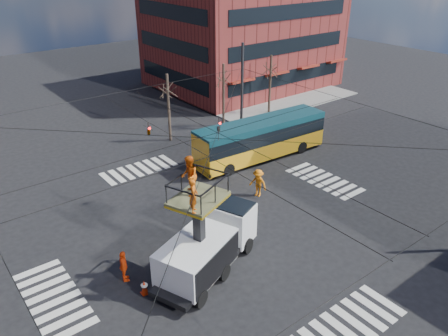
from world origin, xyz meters
TOP-DOWN VIEW (x-y plane):
  - ground at (0.00, 0.00)m, footprint 120.00×120.00m
  - sidewalk_ne at (21.00, 21.00)m, footprint 18.00×18.00m
  - crosswalks at (0.00, 0.00)m, footprint 22.40×22.40m
  - building_ne at (21.98, 23.98)m, footprint 20.06×16.06m
  - overhead_network at (-0.07, 0.40)m, footprint 24.24×24.24m
  - tree_a at (5.00, 13.50)m, footprint 2.00×2.00m
  - tree_b at (11.00, 13.50)m, footprint 2.00×2.00m
  - tree_c at (17.00, 13.50)m, footprint 2.00×2.00m
  - utility_truck at (-2.61, -2.80)m, footprint 7.35×4.74m
  - city_bus at (8.91, 5.86)m, footprint 11.65×3.32m
  - traffic_cone at (-6.28, -2.48)m, footprint 0.36×0.36m
  - worker_ground at (-6.61, -1.00)m, footprint 0.81×1.13m
  - flagger at (4.56, 1.30)m, footprint 1.09×1.46m

SIDE VIEW (x-z plane):
  - ground at x=0.00m, z-range 0.00..0.00m
  - crosswalks at x=0.00m, z-range 0.00..0.02m
  - sidewalk_ne at x=21.00m, z-range 0.00..0.12m
  - traffic_cone at x=-6.28m, z-range 0.00..0.78m
  - worker_ground at x=-6.61m, z-range 0.00..1.78m
  - flagger at x=4.56m, z-range 0.00..2.00m
  - city_bus at x=8.91m, z-range 0.12..3.32m
  - utility_truck at x=-2.61m, z-range -1.24..5.51m
  - overhead_network at x=-0.07m, z-range 0.29..8.29m
  - tree_a at x=5.00m, z-range 1.63..7.63m
  - tree_b at x=11.00m, z-range 1.63..7.63m
  - tree_c at x=17.00m, z-range 1.63..7.63m
  - building_ne at x=21.98m, z-range 0.00..14.00m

